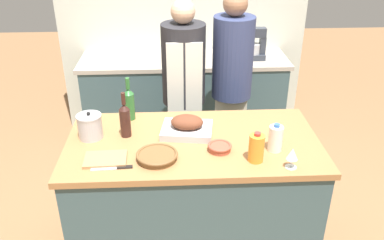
# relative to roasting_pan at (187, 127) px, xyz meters

# --- Properties ---
(kitchen_island) EXTENTS (1.60, 0.83, 0.91)m
(kitchen_island) POSITION_rel_roasting_pan_xyz_m (0.03, -0.09, -0.50)
(kitchen_island) COLOR #3D565B
(kitchen_island) RESTS_ON ground_plane
(back_counter) EXTENTS (2.06, 0.60, 0.89)m
(back_counter) POSITION_rel_roasting_pan_xyz_m (0.03, 1.55, -0.51)
(back_counter) COLOR #3D565B
(back_counter) RESTS_ON ground_plane
(back_wall) EXTENTS (2.56, 0.10, 2.55)m
(back_wall) POSITION_rel_roasting_pan_xyz_m (0.03, 1.90, 0.32)
(back_wall) COLOR silver
(back_wall) RESTS_ON ground_plane
(roasting_pan) EXTENTS (0.35, 0.29, 0.13)m
(roasting_pan) POSITION_rel_roasting_pan_xyz_m (0.00, 0.00, 0.00)
(roasting_pan) COLOR #BCBCC1
(roasting_pan) RESTS_ON kitchen_island
(wicker_basket) EXTENTS (0.24, 0.24, 0.04)m
(wicker_basket) POSITION_rel_roasting_pan_xyz_m (-0.19, -0.30, -0.02)
(wicker_basket) COLOR brown
(wicker_basket) RESTS_ON kitchen_island
(cutting_board) EXTENTS (0.25, 0.18, 0.02)m
(cutting_board) POSITION_rel_roasting_pan_xyz_m (-0.49, -0.30, -0.04)
(cutting_board) COLOR #AD7F51
(cutting_board) RESTS_ON kitchen_island
(stock_pot) EXTENTS (0.16, 0.16, 0.18)m
(stock_pot) POSITION_rel_roasting_pan_xyz_m (-0.61, -0.02, 0.03)
(stock_pot) COLOR #B7B7BC
(stock_pot) RESTS_ON kitchen_island
(mixing_bowl) EXTENTS (0.15, 0.15, 0.04)m
(mixing_bowl) POSITION_rel_roasting_pan_xyz_m (0.19, -0.22, -0.02)
(mixing_bowl) COLOR #A84C38
(mixing_bowl) RESTS_ON kitchen_island
(juice_jug) EXTENTS (0.09, 0.09, 0.18)m
(juice_jug) POSITION_rel_roasting_pan_xyz_m (0.38, -0.34, 0.04)
(juice_jug) COLOR orange
(juice_jug) RESTS_ON kitchen_island
(milk_jug) EXTENTS (0.08, 0.08, 0.18)m
(milk_jug) POSITION_rel_roasting_pan_xyz_m (0.52, -0.23, 0.03)
(milk_jug) COLOR white
(milk_jug) RESTS_ON kitchen_island
(wine_bottle_green) EXTENTS (0.07, 0.07, 0.30)m
(wine_bottle_green) POSITION_rel_roasting_pan_xyz_m (-0.39, 0.23, 0.07)
(wine_bottle_green) COLOR #28662D
(wine_bottle_green) RESTS_ON kitchen_island
(wine_bottle_dark) EXTENTS (0.07, 0.07, 0.30)m
(wine_bottle_dark) POSITION_rel_roasting_pan_xyz_m (-0.39, -0.01, 0.07)
(wine_bottle_dark) COLOR #381E19
(wine_bottle_dark) RESTS_ON kitchen_island
(wine_glass_left) EXTENTS (0.07, 0.07, 0.12)m
(wine_glass_left) POSITION_rel_roasting_pan_xyz_m (0.57, -0.42, 0.04)
(wine_glass_left) COLOR silver
(wine_glass_left) RESTS_ON kitchen_island
(knife_chef) EXTENTS (0.23, 0.04, 0.01)m
(knife_chef) POSITION_rel_roasting_pan_xyz_m (-0.43, -0.38, -0.05)
(knife_chef) COLOR #B7B7BC
(knife_chef) RESTS_ON kitchen_island
(stand_mixer) EXTENTS (0.18, 0.14, 0.31)m
(stand_mixer) POSITION_rel_roasting_pan_xyz_m (0.74, 1.49, 0.06)
(stand_mixer) COLOR #333842
(stand_mixer) RESTS_ON back_counter
(condiment_bottle_tall) EXTENTS (0.06, 0.06, 0.21)m
(condiment_bottle_tall) POSITION_rel_roasting_pan_xyz_m (-0.11, 1.42, 0.03)
(condiment_bottle_tall) COLOR #B28E2D
(condiment_bottle_tall) RESTS_ON back_counter
(condiment_bottle_short) EXTENTS (0.06, 0.06, 0.14)m
(condiment_bottle_short) POSITION_rel_roasting_pan_xyz_m (0.15, 1.62, -0.01)
(condiment_bottle_short) COLOR #332D28
(condiment_bottle_short) RESTS_ON back_counter
(person_cook_aproned) EXTENTS (0.35, 0.35, 1.62)m
(person_cook_aproned) POSITION_rel_roasting_pan_xyz_m (0.01, 0.78, -0.07)
(person_cook_aproned) COLOR beige
(person_cook_aproned) RESTS_ON ground_plane
(person_cook_guest) EXTENTS (0.33, 0.33, 1.66)m
(person_cook_guest) POSITION_rel_roasting_pan_xyz_m (0.41, 0.83, -0.04)
(person_cook_guest) COLOR beige
(person_cook_guest) RESTS_ON ground_plane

